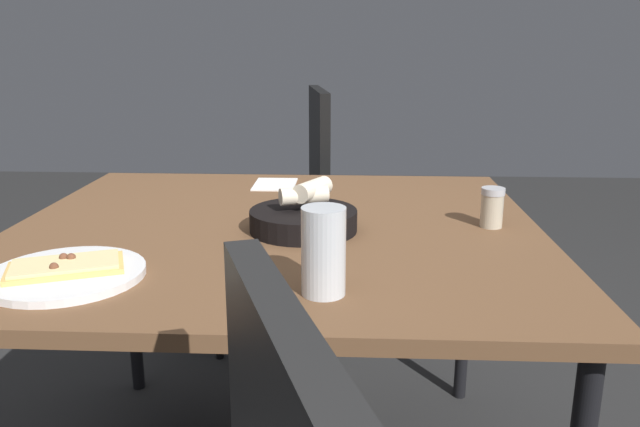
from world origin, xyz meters
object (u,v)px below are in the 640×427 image
Objects in this scene: beer_glass at (324,257)px; chair_far at (290,202)px; pizza_plate at (66,272)px; pepper_shaker at (492,210)px; dining_table at (276,247)px; bread_basket at (304,218)px.

beer_glass is 0.15× the size of chair_far.
pepper_shaker is at bearing 113.56° from pizza_plate.
dining_table is 8.04× the size of beer_glass.
bread_basket is at bearing -170.47° from beer_glass.
dining_table is at bearing -88.52° from pepper_shaker.
chair_far reaches higher than dining_table.
beer_glass is at bearing -41.62° from pepper_shaker.
dining_table is 0.96m from chair_far.
pizza_plate is (0.35, -0.33, 0.06)m from dining_table.
chair_far reaches higher than bread_basket.
bread_basket is 0.43m from pepper_shaker.
chair_far is at bearing -149.50° from pepper_shaker.
chair_far is at bearing -172.10° from beer_glass.
chair_far reaches higher than pizza_plate.
bread_basket is 2.63× the size of pepper_shaker.
bread_basket is 0.36m from beer_glass.
chair_far is (-0.93, -0.55, -0.23)m from pepper_shaker.
beer_glass is 0.55m from pepper_shaker.
beer_glass is 1.38m from chair_far.
pepper_shaker is at bearing 30.50° from chair_far.
beer_glass reaches higher than pizza_plate.
dining_table is at bearing 3.56° from chair_far.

